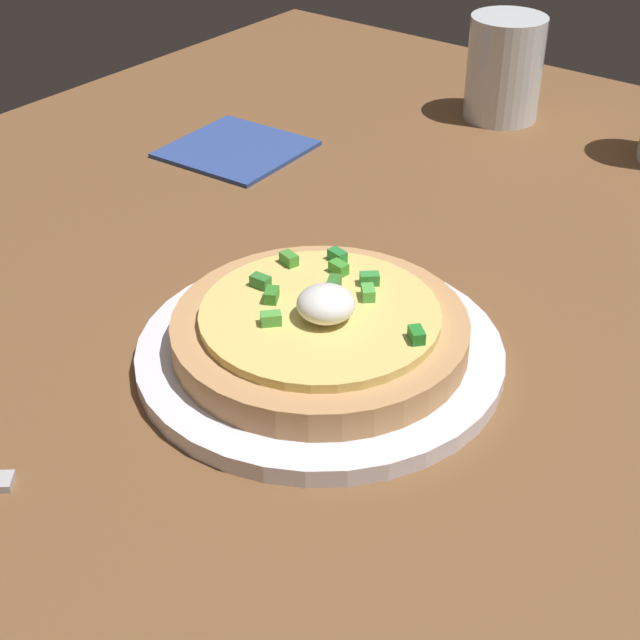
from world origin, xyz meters
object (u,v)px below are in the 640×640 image
at_px(cup_far, 504,72).
at_px(napkin, 236,149).
at_px(plate, 320,353).
at_px(pizza, 320,328).

bearing_deg(cup_far, napkin, 145.83).
xyz_separation_m(plate, cup_far, (0.45, 0.11, 0.04)).
xyz_separation_m(plate, napkin, (0.22, 0.27, -0.00)).
xyz_separation_m(pizza, cup_far, (0.45, 0.11, 0.02)).
bearing_deg(pizza, plate, 107.96).
distance_m(pizza, napkin, 0.35).
height_order(plate, cup_far, cup_far).
xyz_separation_m(pizza, napkin, (0.22, 0.27, -0.02)).
relative_size(cup_far, napkin, 0.87).
xyz_separation_m(plate, pizza, (0.00, -0.00, 0.02)).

